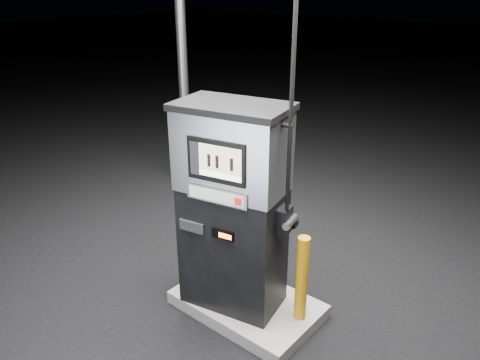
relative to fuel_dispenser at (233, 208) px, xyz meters
The scene contains 5 objects.
ground 1.32m from the fuel_dispenser, 41.75° to the left, with size 80.00×80.00×0.00m, color black.
pump_island 1.25m from the fuel_dispenser, 41.75° to the left, with size 1.60×1.00×0.15m, color slate.
fuel_dispenser is the anchor object (origin of this frame).
bollard_left 0.93m from the fuel_dispenser, behind, with size 0.10×0.10×0.77m, color orange.
bollard_right 1.03m from the fuel_dispenser, 16.86° to the left, with size 0.13×0.13×0.98m, color orange.
Camera 1 is at (2.72, -3.39, 3.50)m, focal length 35.00 mm.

